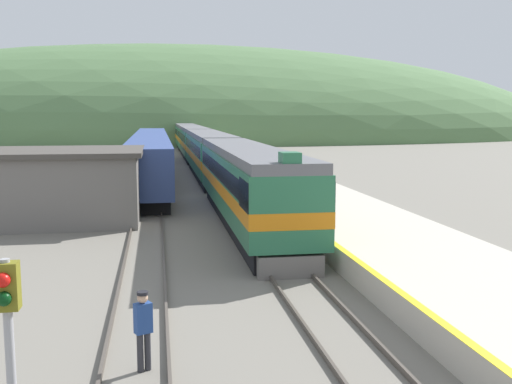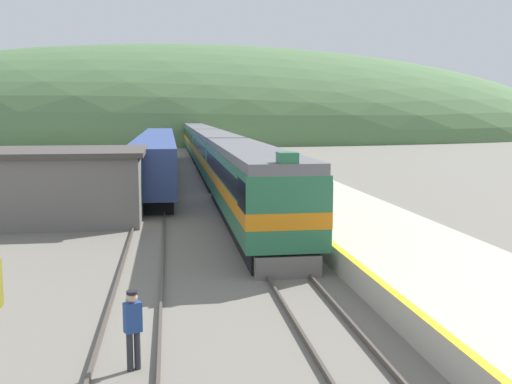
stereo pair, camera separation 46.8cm
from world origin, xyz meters
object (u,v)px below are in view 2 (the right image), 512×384
express_train_lead_car (249,182)px  track_worker (133,325)px  carriage_third (201,141)px  carriage_second (215,153)px  carriage_fourth (193,135)px  siding_train (157,154)px

express_train_lead_car → track_worker: bearing=-106.1°
express_train_lead_car → carriage_third: express_train_lead_car is taller
express_train_lead_car → carriage_second: size_ratio=0.96×
express_train_lead_car → track_worker: (-4.73, -16.43, -1.11)m
carriage_second → express_train_lead_car: bearing=-90.0°
carriage_fourth → track_worker: bearing=-93.3°
express_train_lead_car → siding_train: express_train_lead_car is taller
express_train_lead_car → carriage_second: (0.00, 22.02, -0.01)m
carriage_second → track_worker: carriage_second is taller
carriage_fourth → track_worker: 83.13m
carriage_third → carriage_fourth: bearing=90.0°
siding_train → track_worker: (0.19, -40.87, -0.87)m
express_train_lead_car → carriage_fourth: (0.00, 66.56, -0.01)m
express_train_lead_car → carriage_fourth: bearing=90.0°
carriage_third → carriage_fourth: size_ratio=1.00×
carriage_third → carriage_second: bearing=-90.0°
siding_train → carriage_second: bearing=-26.2°
express_train_lead_car → carriage_third: 44.29m
express_train_lead_car → carriage_second: 22.02m
carriage_second → carriage_third: bearing=90.0°
carriage_second → track_worker: bearing=-97.0°
carriage_third → carriage_fourth: 22.27m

